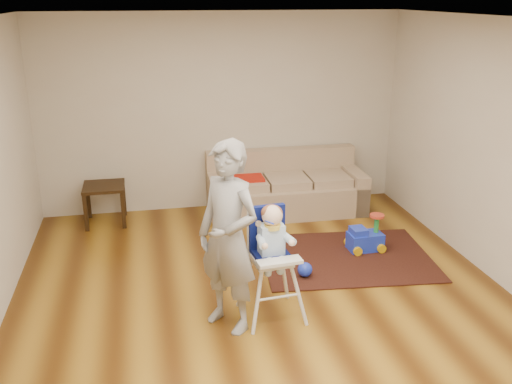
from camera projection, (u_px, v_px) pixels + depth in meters
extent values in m
plane|color=#49280B|center=(264.00, 298.00, 5.75)|extent=(5.50, 5.50, 0.00)
cube|color=beige|center=(222.00, 113.00, 7.85)|extent=(5.00, 0.04, 2.70)
cube|color=beige|center=(505.00, 156.00, 5.78)|extent=(0.04, 5.50, 2.70)
cube|color=white|center=(265.00, 19.00, 4.86)|extent=(5.00, 5.50, 0.04)
cube|color=#AB1A0D|center=(245.00, 178.00, 7.70)|extent=(0.49, 0.32, 0.04)
cube|color=black|center=(346.00, 257.00, 6.62)|extent=(2.06, 1.63, 0.02)
sphere|color=blue|center=(305.00, 270.00, 6.14)|extent=(0.16, 0.16, 0.16)
cylinder|color=blue|center=(268.00, 222.00, 5.02)|extent=(0.02, 0.12, 0.01)
imported|color=gray|center=(228.00, 238.00, 5.01)|extent=(0.73, 0.76, 1.76)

